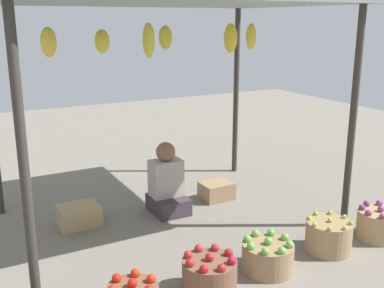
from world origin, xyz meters
TOP-DOWN VIEW (x-y plane):
  - ground_plane at (0.00, 0.00)m, footprint 14.00×14.00m
  - market_stall_structure at (0.00, -0.00)m, footprint 3.34×2.32m
  - vendor_person at (0.09, 0.18)m, footprint 0.36×0.44m
  - basket_red_apples at (-0.31, -1.40)m, footprint 0.42×0.42m
  - basket_green_apples at (0.29, -1.35)m, footprint 0.43×0.43m
  - basket_limes at (0.99, -1.34)m, footprint 0.41×0.41m
  - basket_purple_onions at (1.60, -1.38)m, footprint 0.42×0.42m
  - wooden_crate_near_vendor at (0.75, 0.23)m, footprint 0.36×0.29m
  - wooden_crate_stacked_rear at (-0.86, 0.28)m, footprint 0.41×0.33m

SIDE VIEW (x-z plane):
  - ground_plane at x=0.00m, z-range 0.00..0.00m
  - wooden_crate_near_vendor at x=0.75m, z-range 0.00..0.20m
  - wooden_crate_stacked_rear at x=-0.86m, z-range 0.00..0.21m
  - basket_green_apples at x=0.29m, z-range -0.02..0.28m
  - basket_purple_onions at x=1.60m, z-range -0.02..0.31m
  - basket_limes at x=0.99m, z-range -0.02..0.30m
  - basket_red_apples at x=-0.31m, z-range -0.02..0.31m
  - vendor_person at x=0.09m, z-range -0.09..0.69m
  - market_stall_structure at x=0.00m, z-range 0.94..3.16m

